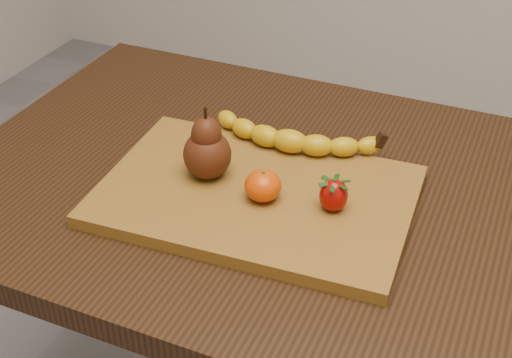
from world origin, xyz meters
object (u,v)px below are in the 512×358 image
at_px(mandarin, 263,186).
at_px(table, 273,232).
at_px(pear, 207,143).
at_px(cutting_board, 256,196).

bearing_deg(mandarin, table, 99.19).
bearing_deg(mandarin, pear, 166.66).
bearing_deg(table, cutting_board, -95.40).
bearing_deg(table, mandarin, -80.81).
height_order(table, cutting_board, cutting_board).
bearing_deg(table, pear, -150.71).
bearing_deg(pear, table, 29.29).
xyz_separation_m(table, mandarin, (0.01, -0.07, 0.14)).
relative_size(cutting_board, pear, 4.01).
xyz_separation_m(pear, mandarin, (0.10, -0.02, -0.03)).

